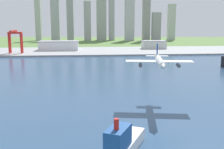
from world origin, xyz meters
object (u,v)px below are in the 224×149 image
at_px(warehouse_annex, 154,45).
at_px(port_crane_red, 15,37).
at_px(airplane_landing, 159,61).
at_px(warehouse_main, 59,45).
at_px(ferry_boat, 121,145).

bearing_deg(warehouse_annex, port_crane_red, -165.58).
height_order(airplane_landing, warehouse_main, airplane_landing).
height_order(ferry_boat, port_crane_red, port_crane_red).
xyz_separation_m(airplane_landing, warehouse_annex, (82.02, 346.28, -16.79)).
xyz_separation_m(airplane_landing, warehouse_main, (-89.64, 337.59, -16.26)).
relative_size(ferry_boat, warehouse_main, 0.50).
bearing_deg(warehouse_main, warehouse_annex, 2.90).
height_order(ferry_boat, warehouse_main, warehouse_main).
bearing_deg(airplane_landing, warehouse_annex, 76.67).
relative_size(ferry_boat, port_crane_red, 0.92).
relative_size(airplane_landing, port_crane_red, 1.20).
bearing_deg(ferry_boat, port_crane_red, 108.99).
height_order(airplane_landing, warehouse_annex, airplane_landing).
bearing_deg(port_crane_red, warehouse_annex, 14.42).
bearing_deg(ferry_boat, airplane_landing, 64.52).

